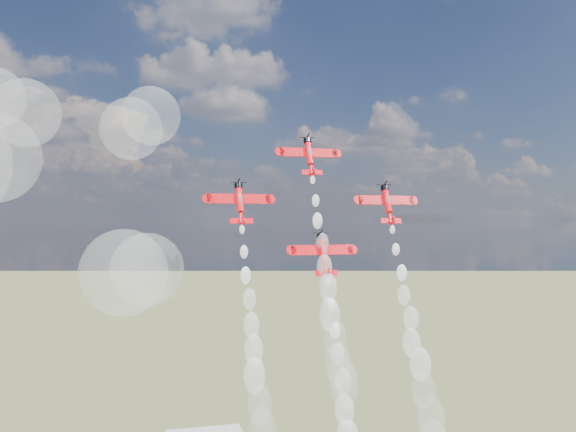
{
  "coord_description": "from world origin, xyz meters",
  "views": [
    {
      "loc": [
        -32.99,
        -99.66,
        85.07
      ],
      "look_at": [
        0.14,
        19.55,
        85.72
      ],
      "focal_mm": 38.0,
      "sensor_mm": 36.0,
      "label": 1
    }
  ],
  "objects_px": {
    "plane_slot": "(323,253)",
    "plane_lead": "(309,155)",
    "plane_left": "(240,202)",
    "plane_right": "(388,203)"
  },
  "relations": [
    {
      "from": "plane_slot",
      "to": "plane_lead",
      "type": "bearing_deg",
      "value": 90.0
    },
    {
      "from": "plane_left",
      "to": "plane_slot",
      "type": "bearing_deg",
      "value": -15.97
    },
    {
      "from": "plane_left",
      "to": "plane_slot",
      "type": "xyz_separation_m",
      "value": [
        15.98,
        -4.57,
        -10.21
      ]
    },
    {
      "from": "plane_lead",
      "to": "plane_right",
      "type": "relative_size",
      "value": 1.0
    },
    {
      "from": "plane_right",
      "to": "plane_slot",
      "type": "height_order",
      "value": "plane_right"
    },
    {
      "from": "plane_lead",
      "to": "plane_left",
      "type": "height_order",
      "value": "plane_lead"
    },
    {
      "from": "plane_lead",
      "to": "plane_right",
      "type": "distance_m",
      "value": 19.5
    },
    {
      "from": "plane_left",
      "to": "plane_slot",
      "type": "relative_size",
      "value": 1.0
    },
    {
      "from": "plane_lead",
      "to": "plane_left",
      "type": "relative_size",
      "value": 1.0
    },
    {
      "from": "plane_slot",
      "to": "plane_right",
      "type": "bearing_deg",
      "value": 15.97
    }
  ]
}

